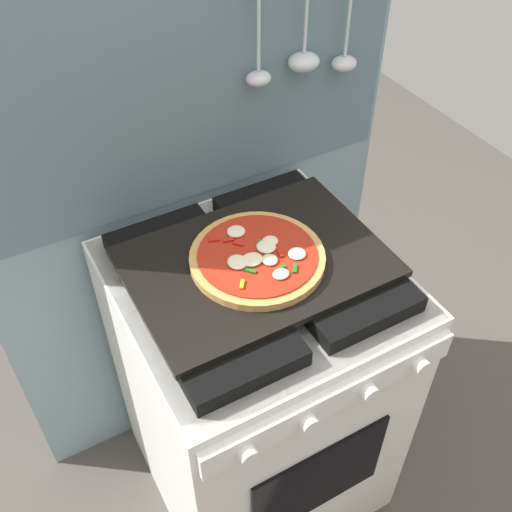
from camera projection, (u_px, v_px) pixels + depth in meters
ground_plane at (256, 466)px, 1.91m from camera, size 4.00×4.00×0.00m
kitchen_backsplash at (195, 217)px, 1.58m from camera, size 1.10×0.09×1.55m
stove at (256, 386)px, 1.60m from camera, size 0.60×0.64×0.90m
baking_tray at (256, 262)px, 1.29m from camera, size 0.54×0.38×0.02m
pizza_left at (259, 256)px, 1.27m from camera, size 0.29×0.29×0.03m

